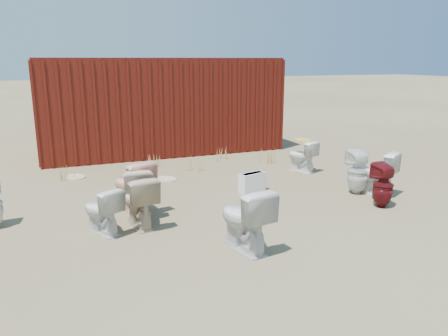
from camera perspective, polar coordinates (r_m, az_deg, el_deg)
name	(u,v)px	position (r m, az deg, el deg)	size (l,w,h in m)	color
ground	(238,209)	(7.12, 1.79, -5.39)	(100.00, 100.00, 0.00)	brown
shipping_container	(160,105)	(11.73, -8.41, 8.17)	(6.00, 2.40, 2.40)	#4C140C
toilet_front_a	(102,211)	(6.29, -15.67, -5.37)	(0.37, 0.65, 0.66)	silver
toilet_front_pink	(132,186)	(7.06, -11.87, -2.27)	(0.47, 0.83, 0.84)	#E99E86
toilet_front_c	(245,219)	(5.53, 2.72, -6.61)	(0.47, 0.82, 0.83)	silver
toilet_front_maroon	(383,185)	(7.57, 20.06, -2.16)	(0.33, 0.34, 0.73)	#590F13
toilet_front_e	(374,173)	(8.25, 19.00, -0.57)	(0.44, 0.78, 0.79)	white
toilet_back_beige_left	(139,201)	(6.42, -11.03, -4.25)	(0.43, 0.75, 0.76)	#C4AE8F
toilet_back_beige_right	(137,191)	(6.90, -11.28, -2.95)	(0.43, 0.75, 0.77)	beige
toilet_back_yellowlid	(302,156)	(9.57, 10.12, 1.57)	(0.38, 0.66, 0.68)	white
toilet_back_e	(357,172)	(8.18, 17.04, -0.48)	(0.36, 0.37, 0.80)	white
yellow_lid	(302,140)	(9.50, 10.21, 3.63)	(0.34, 0.43, 0.03)	yellow
loose_tank	(252,182)	(8.01, 3.71, -1.87)	(0.50, 0.20, 0.35)	white
loose_lid_near	(75,177)	(9.49, -18.84, -1.10)	(0.38, 0.49, 0.02)	beige
loose_lid_far	(166,179)	(8.90, -7.54, -1.43)	(0.36, 0.47, 0.02)	beige
weed_clump_a	(68,172)	(9.37, -19.75, -0.51)	(0.36, 0.36, 0.29)	#A78A43
weed_clump_b	(196,165)	(9.43, -3.66, 0.42)	(0.32, 0.32, 0.30)	#A78A43
weed_clump_c	(269,156)	(10.25, 5.90, 1.57)	(0.36, 0.36, 0.34)	#A78A43
weed_clump_d	(153,159)	(10.12, -9.26, 1.11)	(0.30, 0.30, 0.27)	#A78A43
weed_clump_e	(222,153)	(10.54, -0.21, 1.93)	(0.34, 0.34, 0.31)	#A78A43
weed_clump_f	(364,176)	(9.03, 17.79, -0.99)	(0.28, 0.28, 0.26)	#A78A43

